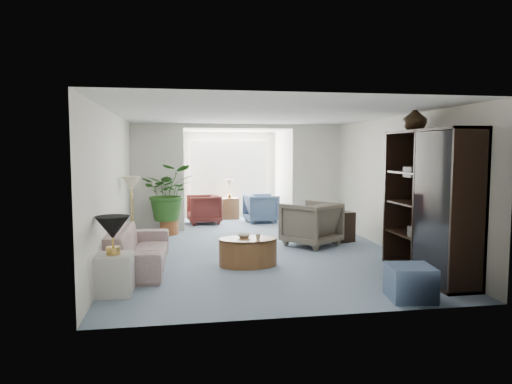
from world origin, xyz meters
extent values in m
plane|color=#8192AB|center=(0.00, 0.00, 0.00)|extent=(6.00, 6.00, 0.00)
plane|color=#8192AB|center=(0.00, 4.10, 0.00)|extent=(2.60, 2.60, 0.00)
cube|color=white|center=(-1.90, 3.00, 1.25)|extent=(1.20, 0.12, 2.50)
cube|color=white|center=(1.90, 3.00, 1.25)|extent=(1.20, 0.12, 2.50)
cube|color=white|center=(0.00, 3.00, 2.45)|extent=(2.60, 0.12, 0.10)
cube|color=white|center=(0.00, 5.18, 1.40)|extent=(2.20, 0.02, 1.50)
cube|color=white|center=(0.00, 5.15, 1.40)|extent=(2.20, 0.02, 1.50)
cube|color=beige|center=(2.46, -0.10, 1.70)|extent=(0.04, 0.50, 0.40)
imported|color=#B3A497|center=(-2.08, -0.43, 0.32)|extent=(0.92, 2.22, 0.64)
cube|color=silver|center=(-2.28, -1.78, 0.26)|extent=(0.49, 0.49, 0.53)
cone|color=black|center=(-2.28, -1.78, 0.88)|extent=(0.44, 0.44, 0.30)
cone|color=#F5EDC3|center=(-2.30, 1.04, 1.25)|extent=(0.36, 0.36, 0.28)
cylinder|color=brown|center=(-0.33, -0.57, 0.23)|extent=(1.18, 1.18, 0.45)
imported|color=silver|center=(-0.38, -0.47, 0.48)|extent=(0.29, 0.29, 0.06)
imported|color=silver|center=(-0.18, -0.67, 0.49)|extent=(0.11, 0.11, 0.08)
imported|color=#655C4F|center=(1.14, 0.83, 0.44)|extent=(1.32, 1.32, 0.87)
cube|color=black|center=(1.84, 1.13, 0.31)|extent=(0.61, 0.54, 0.61)
cube|color=black|center=(2.23, -1.62, 1.09)|extent=(0.52, 1.96, 2.18)
imported|color=black|center=(2.23, -1.12, 2.37)|extent=(0.37, 0.37, 0.38)
cube|color=#4B5F81|center=(1.43, -2.62, 0.21)|extent=(0.62, 0.62, 0.43)
cylinder|color=#AC5E32|center=(-1.65, 2.55, 0.16)|extent=(0.40, 0.40, 0.32)
imported|color=#2D6021|center=(-1.65, 2.55, 0.95)|extent=(1.14, 0.98, 1.26)
imported|color=#4B5F81|center=(0.70, 3.98, 0.37)|extent=(0.89, 0.87, 0.74)
imported|color=#551F1D|center=(-0.80, 3.98, 0.37)|extent=(0.89, 0.87, 0.74)
cube|color=brown|center=(-0.05, 4.73, 0.29)|extent=(0.50, 0.41, 0.57)
cube|color=#3B3836|center=(2.18, -1.78, 1.09)|extent=(0.30, 0.26, 0.16)
cube|color=#262421|center=(2.18, -2.12, 0.64)|extent=(0.30, 0.26, 0.16)
cube|color=#332B27|center=(2.18, -1.96, 1.54)|extent=(0.30, 0.26, 0.16)
cube|color=#575552|center=(2.18, -1.30, 1.54)|extent=(0.30, 0.26, 0.16)
cube|color=#32302D|center=(2.18, -1.49, 0.64)|extent=(0.30, 0.26, 0.16)
camera|label=1|loc=(-1.44, -7.93, 1.86)|focal=32.59mm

